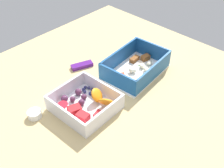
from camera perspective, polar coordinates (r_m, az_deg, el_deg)
table_surface at (r=82.55cm, az=0.08°, el=-0.81°), size 80.00×80.00×2.00cm
pasta_container at (r=85.71cm, az=4.89°, el=3.28°), size 21.04×15.22×6.01cm
fruit_bowl at (r=74.02cm, az=-5.58°, el=-4.10°), size 15.07×15.96×5.12cm
candy_bar at (r=89.30cm, az=-6.25°, el=3.84°), size 7.39×4.77×1.20cm
paper_cup_liner at (r=74.83cm, az=-15.75°, el=-6.02°), size 3.64×3.64×1.81cm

